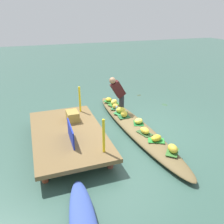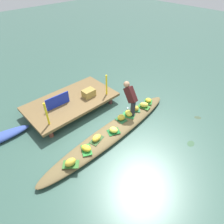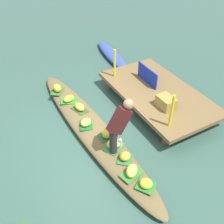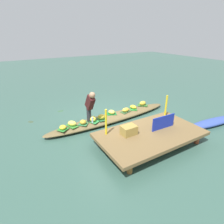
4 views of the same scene
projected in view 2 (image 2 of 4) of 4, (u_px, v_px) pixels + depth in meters
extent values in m
plane|color=#34554A|center=(112.00, 135.00, 6.17)|extent=(40.00, 40.00, 0.00)
cube|color=brown|center=(71.00, 101.00, 6.99)|extent=(3.20, 1.80, 0.10)
cylinder|color=brown|center=(51.00, 133.00, 6.03)|extent=(0.14, 0.14, 0.29)
cylinder|color=brown|center=(110.00, 100.00, 7.39)|extent=(0.14, 0.14, 0.29)
cylinder|color=brown|center=(30.00, 112.00, 6.84)|extent=(0.14, 0.14, 0.29)
cylinder|color=brown|center=(87.00, 86.00, 8.20)|extent=(0.14, 0.14, 0.29)
ellipsoid|color=brown|center=(112.00, 132.00, 6.10)|extent=(5.36, 0.98, 0.23)
cube|color=#32772B|center=(144.00, 107.00, 6.93)|extent=(0.35, 0.47, 0.01)
ellipsoid|color=#F8E450|center=(144.00, 105.00, 6.88)|extent=(0.35, 0.35, 0.18)
cube|color=#278430|center=(86.00, 150.00, 5.40)|extent=(0.42, 0.49, 0.01)
ellipsoid|color=gold|center=(86.00, 148.00, 5.35)|extent=(0.28, 0.34, 0.15)
cube|color=#336A29|center=(71.00, 164.00, 5.03)|extent=(0.49, 0.48, 0.01)
ellipsoid|color=gold|center=(70.00, 162.00, 4.97)|extent=(0.31, 0.22, 0.19)
cube|color=#235F33|center=(121.00, 120.00, 6.39)|extent=(0.29, 0.36, 0.01)
ellipsoid|color=gold|center=(121.00, 117.00, 6.32)|extent=(0.32, 0.30, 0.20)
cube|color=#307141|center=(135.00, 110.00, 6.78)|extent=(0.41, 0.41, 0.01)
ellipsoid|color=gold|center=(136.00, 108.00, 6.73)|extent=(0.29, 0.29, 0.16)
cube|color=#305329|center=(97.00, 140.00, 5.70)|extent=(0.49, 0.36, 0.01)
ellipsoid|color=yellow|center=(97.00, 138.00, 5.64)|extent=(0.34, 0.24, 0.16)
cube|color=#2C8540|center=(128.00, 115.00, 6.56)|extent=(0.45, 0.50, 0.01)
ellipsoid|color=yellow|center=(129.00, 113.00, 6.50)|extent=(0.31, 0.35, 0.19)
cube|color=#186328|center=(114.00, 132.00, 5.96)|extent=(0.45, 0.40, 0.01)
ellipsoid|color=#F3E550|center=(114.00, 130.00, 5.91)|extent=(0.30, 0.33, 0.15)
cube|color=#29792E|center=(148.00, 102.00, 7.16)|extent=(0.42, 0.41, 0.01)
ellipsoid|color=gold|center=(148.00, 100.00, 7.12)|extent=(0.29, 0.30, 0.14)
cylinder|color=#28282D|center=(133.00, 109.00, 6.40)|extent=(0.16, 0.16, 0.55)
cube|color=#401717|center=(131.00, 95.00, 6.16)|extent=(0.20, 0.52, 0.59)
sphere|color=#9E7556|center=(127.00, 84.00, 6.06)|extent=(0.20, 0.20, 0.20)
cylinder|color=silver|center=(128.00, 111.00, 6.59)|extent=(0.06, 0.06, 0.22)
cube|color=#1729A0|center=(58.00, 101.00, 6.56)|extent=(0.86, 0.05, 0.43)
cylinder|color=yellow|center=(47.00, 114.00, 5.73)|extent=(0.06, 0.06, 0.80)
cylinder|color=yellow|center=(106.00, 85.00, 7.01)|extent=(0.06, 0.06, 0.80)
cube|color=olive|center=(89.00, 93.00, 7.06)|extent=(0.44, 0.32, 0.28)
ellipsoid|color=#34573B|center=(191.00, 144.00, 5.88)|extent=(0.29, 0.22, 0.01)
ellipsoid|color=#364832|center=(198.00, 117.00, 6.81)|extent=(0.27, 0.29, 0.01)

